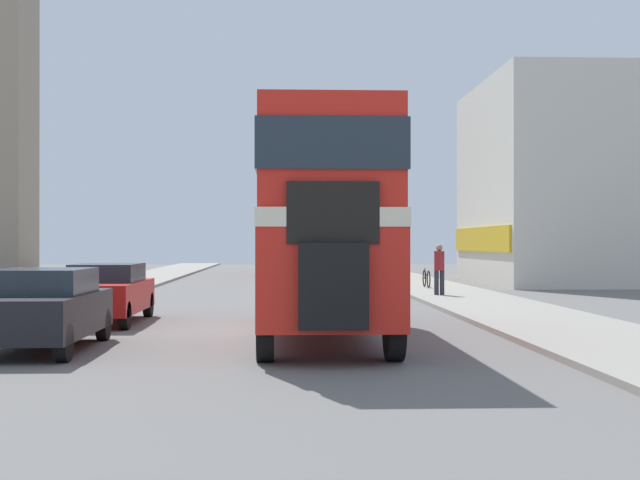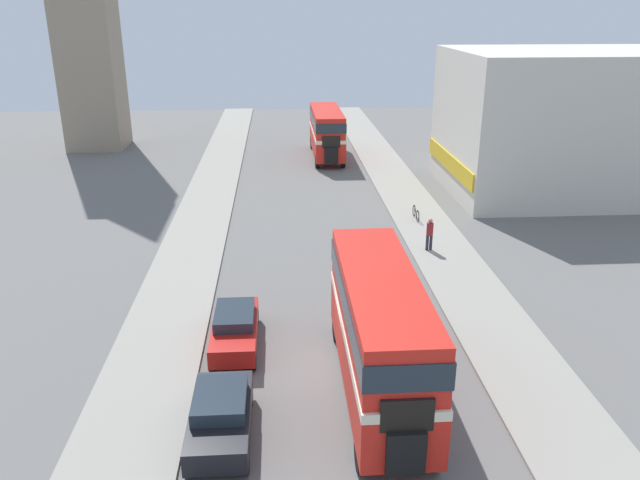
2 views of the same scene
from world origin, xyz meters
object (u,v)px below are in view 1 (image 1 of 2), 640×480
Objects in this scene: double_decker_bus at (320,212)px; car_parked_mid at (107,292)px; bus_distant at (311,234)px; bicycle_on_pavement at (426,279)px; car_parked_near at (41,308)px; pedestrian_walking at (439,266)px.

double_decker_bus reaches higher than car_parked_mid.
bicycle_on_pavement is at bearing -76.48° from bus_distant.
bus_distant is 32.12m from car_parked_mid.
bus_distant is at bearing 80.61° from car_parked_near.
bus_distant is at bearing 79.19° from car_parked_mid.
bus_distant is at bearing 103.52° from bicycle_on_pavement.
car_parked_mid is at bearing 145.20° from double_decker_bus.
car_parked_near is (-6.12, -37.04, -1.68)m from bus_distant.
car_parked_near is at bearing -158.56° from double_decker_bus.
double_decker_bus is at bearing 21.44° from car_parked_near.
car_parked_near is (-5.15, -2.02, -1.81)m from double_decker_bus.
bus_distant is 17.86m from bicycle_on_pavement.
car_parked_near reaches higher than bicycle_on_pavement.
car_parked_mid is at bearing -125.50° from bicycle_on_pavement.
bus_distant reaches higher than car_parked_near.
pedestrian_walking is 5.21m from bicycle_on_pavement.
pedestrian_walking reaches higher than car_parked_near.
bicycle_on_pavement is (10.27, 19.78, -0.28)m from car_parked_near.
bus_distant reaches higher than car_parked_mid.
bicycle_on_pavement is (10.17, 14.25, -0.27)m from car_parked_mid.
bus_distant is 5.34× the size of pedestrian_walking.
car_parked_mid is at bearing -100.81° from bus_distant.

